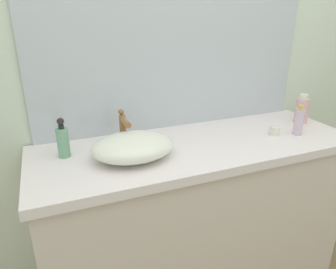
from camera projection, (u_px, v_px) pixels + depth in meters
bathroom_wall_rear at (168, 49)px, 1.65m from camera, size 6.00×0.06×2.60m
vanity_counter at (196, 217)px, 1.70m from camera, size 1.61×0.57×0.88m
wall_mirror_panel at (177, 8)px, 1.56m from camera, size 1.52×0.01×1.24m
sink_basin at (133, 147)px, 1.37m from camera, size 0.36×0.28×0.11m
faucet at (124, 126)px, 1.49m from camera, size 0.03×0.15×0.17m
soap_dispenser at (63, 141)px, 1.37m from camera, size 0.05×0.05×0.18m
lotion_bottle at (302, 110)px, 1.80m from camera, size 0.07×0.07×0.17m
perfume_bottle at (299, 121)px, 1.62m from camera, size 0.05×0.05×0.16m
candle_jar at (274, 131)px, 1.64m from camera, size 0.05×0.05×0.05m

